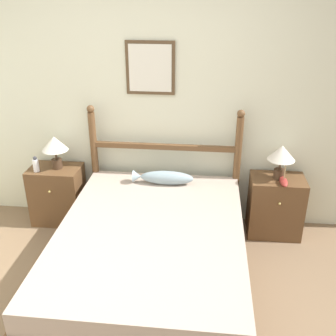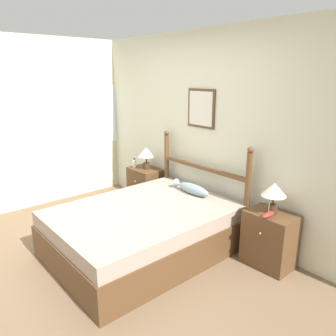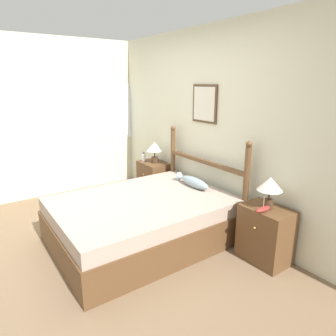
% 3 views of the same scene
% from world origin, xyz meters
% --- Properties ---
extents(ground_plane, '(16.00, 16.00, 0.00)m').
position_xyz_m(ground_plane, '(0.00, 0.00, 0.00)').
color(ground_plane, '#7A6047').
extents(wall_back, '(6.40, 0.08, 2.55)m').
position_xyz_m(wall_back, '(-0.00, 1.73, 1.28)').
color(wall_back, beige).
rests_on(wall_back, ground_plane).
extents(wall_left, '(0.08, 6.40, 2.55)m').
position_xyz_m(wall_left, '(-2.13, 0.02, 1.28)').
color(wall_left, beige).
rests_on(wall_left, ground_plane).
extents(bed, '(1.50, 2.01, 0.54)m').
position_xyz_m(bed, '(0.13, 0.63, 0.27)').
color(bed, brown).
rests_on(bed, ground_plane).
extents(headboard, '(1.50, 0.07, 1.24)m').
position_xyz_m(headboard, '(0.13, 1.60, 0.67)').
color(headboard, brown).
rests_on(headboard, ground_plane).
extents(nightstand_left, '(0.51, 0.38, 0.61)m').
position_xyz_m(nightstand_left, '(-0.98, 1.49, 0.30)').
color(nightstand_left, brown).
rests_on(nightstand_left, ground_plane).
extents(nightstand_right, '(0.51, 0.38, 0.61)m').
position_xyz_m(nightstand_right, '(1.24, 1.49, 0.30)').
color(nightstand_right, brown).
rests_on(nightstand_right, ground_plane).
extents(table_lamp_left, '(0.26, 0.26, 0.34)m').
position_xyz_m(table_lamp_left, '(-0.94, 1.50, 0.85)').
color(table_lamp_left, '#422D1E').
rests_on(table_lamp_left, nightstand_left).
extents(table_lamp_right, '(0.26, 0.26, 0.34)m').
position_xyz_m(table_lamp_right, '(1.24, 1.49, 0.85)').
color(table_lamp_right, '#422D1E').
rests_on(table_lamp_right, nightstand_right).
extents(bottle, '(0.06, 0.06, 0.16)m').
position_xyz_m(bottle, '(-1.12, 1.40, 0.68)').
color(bottle, white).
rests_on(bottle, nightstand_left).
extents(model_boat, '(0.07, 0.20, 0.20)m').
position_xyz_m(model_boat, '(1.26, 1.38, 0.63)').
color(model_boat, maroon).
rests_on(model_boat, nightstand_right).
extents(fish_pillow, '(0.58, 0.13, 0.13)m').
position_xyz_m(fish_pillow, '(0.14, 1.39, 0.61)').
color(fish_pillow, '#8499A3').
rests_on(fish_pillow, bed).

